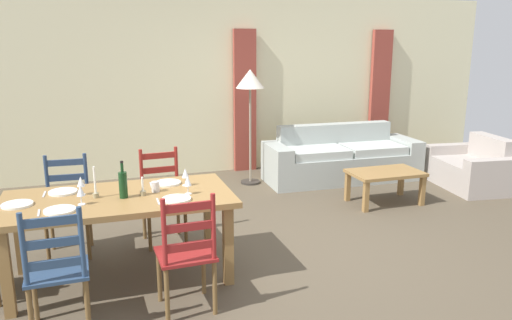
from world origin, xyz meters
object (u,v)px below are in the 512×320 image
Objects in this scene: dining_chair_far_left at (68,206)px; wine_glass_near_left at (81,191)px; coffee_cup_primary at (156,187)px; dining_chair_near_left at (57,270)px; dining_chair_near_right at (187,253)px; couch at (340,160)px; standing_lamp at (250,86)px; dining_chair_far_right at (162,196)px; wine_bottle at (123,184)px; wine_glass_near_right at (188,182)px; wine_glass_far_left at (81,182)px; armchair_upholstered at (475,170)px; coffee_table at (385,176)px; wine_glass_far_right at (185,174)px; dining_table at (119,206)px.

dining_chair_far_left is 5.96× the size of wine_glass_near_left.
dining_chair_near_left is at bearing -135.77° from coffee_cup_primary.
couch is at bearing 46.71° from dining_chair_near_right.
standing_lamp is (2.24, 2.64, 0.55)m from wine_glass_near_left.
couch is (3.77, 3.05, -0.19)m from dining_chair_near_left.
dining_chair_far_right is 3.04× the size of wine_bottle.
coffee_cup_primary is at bearing 18.59° from wine_bottle.
wine_bottle is 0.53m from wine_glass_near_right.
wine_glass_far_left reaches higher than couch.
dining_chair_far_right reaches higher than coffee_cup_primary.
dining_chair_far_right reaches higher than wine_glass_near_right.
wine_glass_far_left reaches higher than armchair_upholstered.
coffee_table is at bearing 19.65° from coffee_cup_primary.
standing_lamp is at bearing 60.21° from wine_glass_far_right.
wine_bottle is at bearing 121.10° from dining_chair_near_right.
coffee_table is (3.59, 1.24, -0.51)m from wine_glass_near_left.
dining_chair_far_left is 0.72m from wine_glass_far_left.
dining_chair_far_left is at bearing -179.01° from dining_chair_far_right.
couch is 1.76m from standing_lamp.
wine_glass_far_left reaches higher than coffee_table.
wine_glass_near_right is at bearing -82.44° from dining_chair_far_right.
dining_chair_near_right is 1.00× the size of dining_chair_far_right.
coffee_cup_primary is 0.05× the size of standing_lamp.
couch is at bearing -7.77° from standing_lamp.
dining_chair_near_left reaches higher than wine_glass_far_left.
dining_chair_near_left is 1.00× the size of dining_chair_far_left.
wine_glass_near_left reaches higher than coffee_table.
wine_bottle is at bearing -57.74° from dining_chair_far_left.
dining_chair_near_left and dining_chair_near_right have the same top height.
dining_chair_far_left is at bearing -173.42° from armchair_upholstered.
wine_glass_far_right is (0.89, 0.00, 0.00)m from wine_glass_far_left.
wine_bottle is 1.96× the size of wine_glass_far_left.
dining_chair_near_left is 0.59× the size of standing_lamp.
standing_lamp is (2.42, 3.23, 0.93)m from dining_chair_near_left.
dining_chair_far_left is 5.96× the size of wine_glass_far_right.
dining_chair_far_right reaches higher than dining_table.
wine_bottle reaches higher than dining_chair_far_left.
dining_chair_far_left is at bearing 104.94° from wine_glass_far_left.
couch is (2.99, 2.28, -0.50)m from coffee_cup_primary.
dining_chair_far_left reaches higher than couch.
dining_chair_far_left is 1.08m from coffee_cup_primary.
dining_chair_far_left is 3.13m from standing_lamp.
dining_table is 0.83× the size of couch.
wine_glass_near_left is at bearing 73.28° from dining_chair_near_left.
coffee_table is at bearing 19.06° from wine_glass_near_left.
dining_chair_far_left reaches higher than wine_glass_near_left.
couch is 2.56× the size of coffee_table.
armchair_upholstered is (4.46, 0.60, -0.23)m from dining_chair_far_right.
wine_glass_far_left is at bearing 150.07° from wine_bottle.
dining_table is at bearing -25.63° from wine_glass_far_left.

